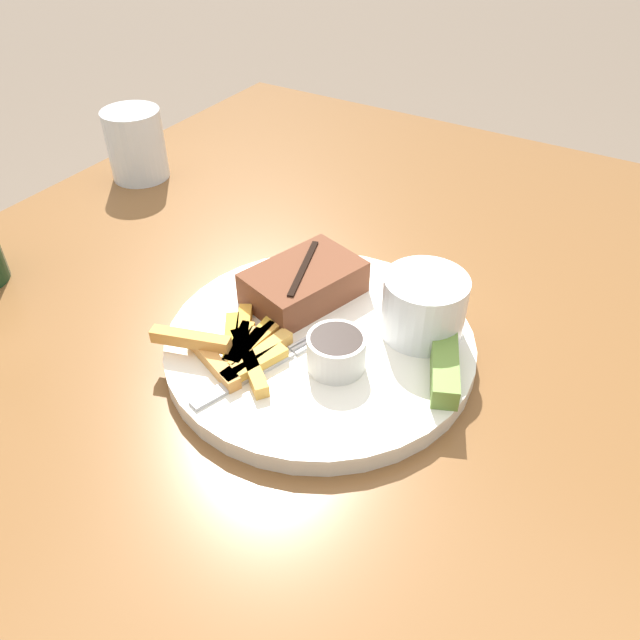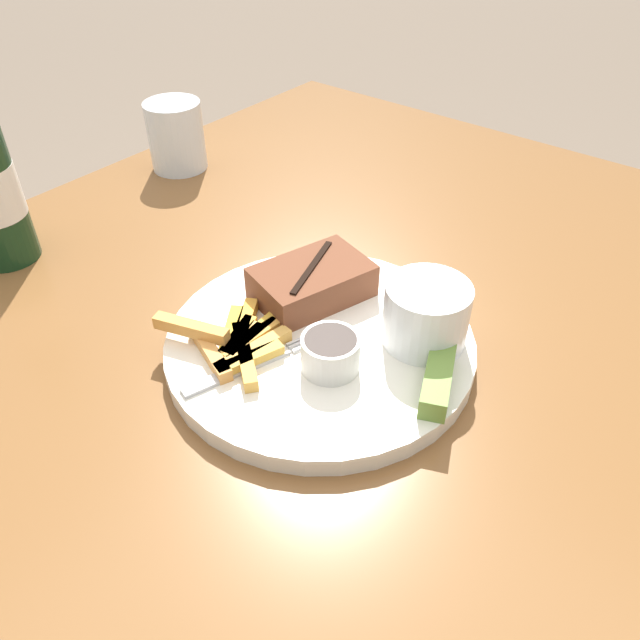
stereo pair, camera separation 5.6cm
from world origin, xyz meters
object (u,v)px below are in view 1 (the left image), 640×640
object	(u,v)px
dinner_plate	(320,344)
dipping_sauce_cup	(336,351)
steak_portion	(304,283)
coleslaw_cup	(424,303)
fork_utensil	(254,372)
drinking_glass	(136,145)
pickle_spear	(444,368)

from	to	relation	value
dinner_plate	dipping_sauce_cup	xyz separation A→B (m)	(-0.03, -0.03, 0.03)
steak_portion	coleslaw_cup	distance (m)	0.12
dipping_sauce_cup	coleslaw_cup	bearing A→B (deg)	-28.20
fork_utensil	drinking_glass	size ratio (longest dim) A/B	1.42
fork_utensil	drinking_glass	distance (m)	0.45
dinner_plate	pickle_spear	distance (m)	0.12
pickle_spear	fork_utensil	size ratio (longest dim) A/B	0.62
steak_portion	drinking_glass	bearing A→B (deg)	68.63
drinking_glass	dipping_sauce_cup	bearing A→B (deg)	-115.79
coleslaw_cup	drinking_glass	xyz separation A→B (m)	(0.13, 0.47, -0.00)
dipping_sauce_cup	fork_utensil	distance (m)	0.07
steak_portion	drinking_glass	xyz separation A→B (m)	(0.14, 0.35, 0.01)
steak_portion	drinking_glass	size ratio (longest dim) A/B	1.37
fork_utensil	drinking_glass	bearing A→B (deg)	74.55
fork_utensil	dipping_sauce_cup	bearing A→B (deg)	-32.37
pickle_spear	fork_utensil	world-z (taller)	pickle_spear
dinner_plate	dipping_sauce_cup	world-z (taller)	dipping_sauce_cup
fork_utensil	coleslaw_cup	bearing A→B (deg)	-19.49
coleslaw_cup	drinking_glass	bearing A→B (deg)	75.11
dinner_plate	coleslaw_cup	bearing A→B (deg)	-53.34
steak_portion	dinner_plate	bearing A→B (deg)	-134.34
pickle_spear	dipping_sauce_cup	bearing A→B (deg)	112.99
steak_portion	fork_utensil	world-z (taller)	steak_portion
dipping_sauce_cup	pickle_spear	xyz separation A→B (m)	(0.04, -0.08, -0.01)
dipping_sauce_cup	drinking_glass	world-z (taller)	drinking_glass
fork_utensil	dinner_plate	bearing A→B (deg)	0.00
steak_portion	fork_utensil	distance (m)	0.12
fork_utensil	steak_portion	bearing A→B (deg)	29.11
steak_portion	coleslaw_cup	world-z (taller)	coleslaw_cup
dinner_plate	drinking_glass	world-z (taller)	drinking_glass
steak_portion	dipping_sauce_cup	world-z (taller)	steak_portion
dinner_plate	steak_portion	distance (m)	0.07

